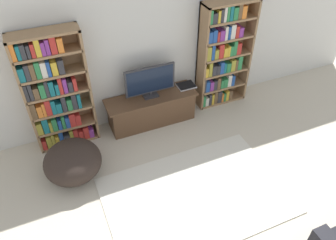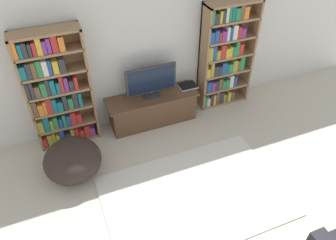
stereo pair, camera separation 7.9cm
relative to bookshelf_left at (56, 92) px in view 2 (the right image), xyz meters
name	(u,v)px [view 2 (the right image)]	position (x,y,z in m)	size (l,w,h in m)	color
wall_back	(139,46)	(1.33, 0.19, 0.39)	(8.80, 0.06, 2.60)	silver
bookshelf_left	(56,92)	(0.00, 0.00, 0.00)	(0.91, 0.30, 1.85)	#93704C
bookshelf_right	(224,56)	(2.75, 0.00, 0.02)	(0.91, 0.30, 1.85)	#93704C
tv_stand	(153,109)	(1.42, -0.10, -0.65)	(1.50, 0.46, 0.52)	brown
television	(151,81)	(1.42, -0.09, -0.10)	(0.82, 0.16, 0.54)	#2D2D33
laptop	(188,86)	(2.07, -0.06, -0.38)	(0.30, 0.24, 0.03)	#B7B7BC
area_rug	(194,196)	(1.40, -1.79, -0.90)	(2.41, 1.61, 0.02)	beige
beanbag_ottoman	(73,160)	(-0.01, -0.79, -0.64)	(0.80, 0.80, 0.54)	#2D231E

